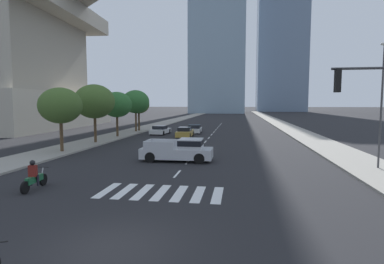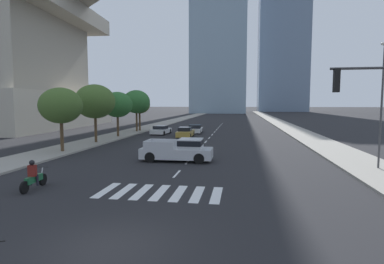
{
  "view_description": "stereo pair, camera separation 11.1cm",
  "coord_description": "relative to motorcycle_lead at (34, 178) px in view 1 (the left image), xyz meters",
  "views": [
    {
      "loc": [
        3.63,
        -8.24,
        4.23
      ],
      "look_at": [
        0.0,
        15.88,
        2.0
      ],
      "focal_mm": 29.05,
      "sensor_mm": 36.0,
      "label": 1
    },
    {
      "loc": [
        3.74,
        -8.22,
        4.23
      ],
      "look_at": [
        0.0,
        15.88,
        2.0
      ],
      "focal_mm": 29.05,
      "sensor_mm": 36.0,
      "label": 2
    }
  ],
  "objects": [
    {
      "name": "ground_plane",
      "position": [
        6.31,
        -5.46,
        -0.58
      ],
      "size": [
        800.0,
        800.0,
        0.0
      ],
      "primitive_type": "plane",
      "color": "#232326"
    },
    {
      "name": "sidewalk_east",
      "position": [
        18.5,
        24.54,
        -0.51
      ],
      "size": [
        4.0,
        260.0,
        0.15
      ],
      "primitive_type": "cube",
      "color": "gray",
      "rests_on": "ground"
    },
    {
      "name": "sidewalk_west",
      "position": [
        -5.88,
        24.54,
        -0.51
      ],
      "size": [
        4.0,
        260.0,
        0.15
      ],
      "primitive_type": "cube",
      "color": "gray",
      "rests_on": "ground"
    },
    {
      "name": "crosswalk_near",
      "position": [
        6.31,
        0.42,
        -0.58
      ],
      "size": [
        5.85,
        2.71,
        0.01
      ],
      "color": "silver",
      "rests_on": "ground"
    },
    {
      "name": "lane_divider_center",
      "position": [
        6.31,
        28.42,
        -0.58
      ],
      "size": [
        0.14,
        50.0,
        0.01
      ],
      "color": "silver",
      "rests_on": "ground"
    },
    {
      "name": "motorcycle_lead",
      "position": [
        0.0,
        0.0,
        0.0
      ],
      "size": [
        0.7,
        2.17,
        1.49
      ],
      "rotation": [
        0.0,
        0.0,
        1.65
      ],
      "color": "black",
      "rests_on": "ground"
    },
    {
      "name": "pickup_truck",
      "position": [
        5.72,
        8.59,
        0.23
      ],
      "size": [
        5.24,
        2.06,
        1.67
      ],
      "rotation": [
        0.0,
        0.0,
        -0.0
      ],
      "color": "#B7BABF",
      "rests_on": "ground"
    },
    {
      "name": "sedan_gold_0",
      "position": [
        3.25,
        24.73,
        0.02
      ],
      "size": [
        1.87,
        4.44,
        1.3
      ],
      "rotation": [
        0.0,
        0.0,
        1.59
      ],
      "color": "#B28E38",
      "rests_on": "ground"
    },
    {
      "name": "sedan_white_1",
      "position": [
        -0.77,
        28.02,
        -0.02
      ],
      "size": [
        2.14,
        4.34,
        1.21
      ],
      "rotation": [
        0.0,
        0.0,
        1.5
      ],
      "color": "silver",
      "rests_on": "ground"
    },
    {
      "name": "sedan_white_2",
      "position": [
        3.67,
        30.47,
        -0.03
      ],
      "size": [
        2.05,
        4.48,
        1.2
      ],
      "rotation": [
        0.0,
        0.0,
        1.61
      ],
      "color": "silver",
      "rests_on": "ground"
    },
    {
      "name": "street_lamp_east",
      "position": [
        18.8,
        7.4,
        4.1
      ],
      "size": [
        0.5,
        0.24,
        7.86
      ],
      "color": "#3F3F42",
      "rests_on": "sidewalk_east"
    },
    {
      "name": "street_tree_nearest",
      "position": [
        -5.08,
        10.81,
        3.48
      ],
      "size": [
        3.6,
        3.6,
        5.45
      ],
      "color": "#4C3823",
      "rests_on": "sidewalk_west"
    },
    {
      "name": "street_tree_second",
      "position": [
        -5.08,
        17.16,
        3.87
      ],
      "size": [
        4.21,
        4.21,
        6.1
      ],
      "color": "#4C3823",
      "rests_on": "sidewalk_west"
    },
    {
      "name": "street_tree_third",
      "position": [
        -5.08,
        23.22,
        3.52
      ],
      "size": [
        3.73,
        3.73,
        5.54
      ],
      "color": "#4C3823",
      "rests_on": "sidewalk_west"
    },
    {
      "name": "street_tree_fourth",
      "position": [
        -5.08,
        30.39,
        3.92
      ],
      "size": [
        3.99,
        3.99,
        6.06
      ],
      "color": "#4C3823",
      "rests_on": "sidewalk_west"
    },
    {
      "name": "street_tree_fifth",
      "position": [
        -5.08,
        31.8,
        3.5
      ],
      "size": [
        3.21,
        3.21,
        5.31
      ],
      "color": "#4C3823",
      "rests_on": "sidewalk_west"
    },
    {
      "name": "office_tower_center_skyline",
      "position": [
        32.22,
        161.97,
        49.18
      ],
      "size": [
        25.44,
        20.03,
        111.94
      ],
      "color": "slate",
      "rests_on": "ground"
    }
  ]
}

